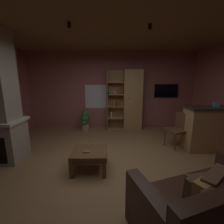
% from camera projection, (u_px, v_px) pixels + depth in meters
% --- Properties ---
extents(floor, '(5.96, 5.37, 0.02)m').
position_uv_depth(floor, '(112.00, 165.00, 3.17)').
color(floor, olive).
rests_on(floor, ground).
extents(wall_back, '(6.08, 0.06, 2.73)m').
position_uv_depth(wall_back, '(111.00, 91.00, 5.55)').
color(wall_back, '#9E5B56').
rests_on(wall_back, ground).
extents(ceiling, '(5.96, 5.37, 0.02)m').
position_uv_depth(ceiling, '(112.00, 21.00, 2.61)').
color(ceiling, brown).
extents(window_pane_back, '(0.77, 0.01, 0.85)m').
position_uv_depth(window_pane_back, '(96.00, 97.00, 5.55)').
color(window_pane_back, white).
extents(bookshelf_cabinet, '(1.22, 0.41, 2.09)m').
position_uv_depth(bookshelf_cabinet, '(130.00, 101.00, 5.35)').
color(bookshelf_cabinet, '#A87F51').
rests_on(bookshelf_cabinet, ground).
extents(kitchen_bar_counter, '(1.39, 0.58, 1.10)m').
position_uv_depth(kitchen_bar_counter, '(213.00, 129.00, 3.79)').
color(kitchen_bar_counter, '#A87F51').
rests_on(kitchen_bar_counter, ground).
extents(tissue_box, '(0.15, 0.15, 0.11)m').
position_uv_depth(tissue_box, '(216.00, 105.00, 3.67)').
color(tissue_box, '#598CBF').
rests_on(tissue_box, kitchen_bar_counter).
extents(leather_couch, '(1.85, 1.35, 0.84)m').
position_uv_depth(leather_couch, '(209.00, 208.00, 1.73)').
color(leather_couch, '#382116').
rests_on(leather_couch, ground).
extents(coffee_table, '(0.67, 0.59, 0.40)m').
position_uv_depth(coffee_table, '(90.00, 155.00, 2.95)').
color(coffee_table, brown).
rests_on(coffee_table, ground).
extents(table_book_0, '(0.14, 0.11, 0.02)m').
position_uv_depth(table_book_0, '(86.00, 152.00, 2.87)').
color(table_book_0, brown).
rests_on(table_book_0, coffee_table).
extents(dining_chair, '(0.55, 0.55, 0.92)m').
position_uv_depth(dining_chair, '(178.00, 127.00, 3.96)').
color(dining_chair, brown).
rests_on(dining_chair, ground).
extents(potted_floor_plant, '(0.30, 0.30, 0.73)m').
position_uv_depth(potted_floor_plant, '(85.00, 120.00, 5.28)').
color(potted_floor_plant, '#9E896B').
rests_on(potted_floor_plant, ground).
extents(wall_mounted_tv, '(0.85, 0.06, 0.48)m').
position_uv_depth(wall_mounted_tv, '(166.00, 91.00, 5.51)').
color(wall_mounted_tv, black).
extents(track_light_spot_1, '(0.07, 0.07, 0.09)m').
position_uv_depth(track_light_spot_1, '(69.00, 25.00, 2.58)').
color(track_light_spot_1, black).
extents(track_light_spot_2, '(0.07, 0.07, 0.09)m').
position_uv_depth(track_light_spot_2, '(150.00, 27.00, 2.66)').
color(track_light_spot_2, black).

